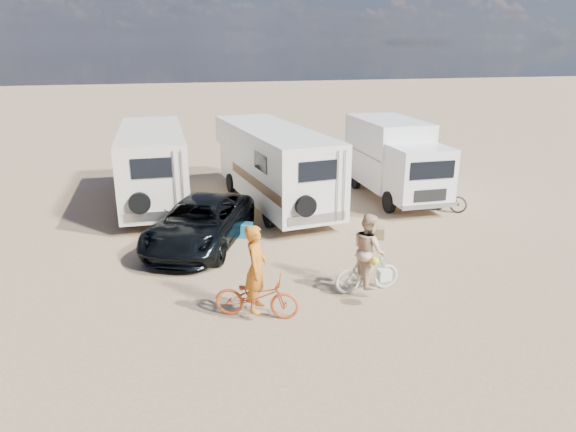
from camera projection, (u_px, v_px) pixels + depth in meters
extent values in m
plane|color=tan|center=(344.00, 278.00, 13.23)|extent=(140.00, 140.00, 0.00)
imported|color=black|center=(200.00, 223.00, 15.26)|extent=(4.08, 5.38, 1.36)
imported|color=#C44C1C|center=(257.00, 296.00, 11.25)|extent=(1.95, 1.30, 0.97)
imported|color=beige|center=(367.00, 272.00, 12.42)|extent=(1.64, 0.53, 0.98)
imported|color=#C26618|center=(256.00, 276.00, 11.10)|extent=(0.70, 0.83, 1.93)
imported|color=#D3AA87|center=(368.00, 257.00, 12.29)|extent=(0.70, 0.88, 1.76)
imported|color=#282A28|center=(441.00, 198.00, 18.43)|extent=(1.79, 1.63, 0.94)
cube|color=teal|center=(243.00, 230.00, 16.01)|extent=(0.66, 0.58, 0.44)
cube|color=olive|center=(377.00, 233.00, 15.93)|extent=(0.57, 0.57, 0.34)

